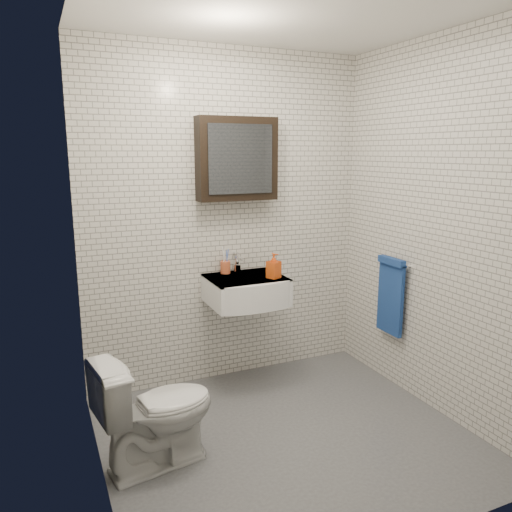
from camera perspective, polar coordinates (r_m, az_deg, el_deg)
The scene contains 9 objects.
ground at distance 3.33m, azimuth 3.54°, elevation -19.83°, with size 2.20×2.00×0.01m, color #494B50.
room_shell at distance 2.85m, azimuth 3.91°, elevation 6.03°, with size 2.22×2.02×2.51m.
washbasin at distance 3.66m, azimuth -0.94°, elevation -3.96°, with size 0.55×0.50×0.20m.
faucet at distance 3.80m, azimuth -2.11°, elevation -0.88°, with size 0.06×0.20×0.15m.
mirror_cabinet at distance 3.70m, azimuth -2.18°, elevation 11.01°, with size 0.60×0.15×0.60m.
towel_rail at distance 3.85m, azimuth 15.15°, elevation -4.06°, with size 0.09×0.30×0.58m.
toothbrush_cup at distance 3.77m, azimuth -3.52°, elevation -1.22°, with size 0.09×0.09×0.20m.
soap_bottle at distance 3.62m, azimuth 2.04°, elevation -1.12°, with size 0.08×0.08×0.18m, color orange.
toilet at distance 2.98m, azimuth -11.35°, elevation -16.86°, with size 0.37×0.66×0.67m, color white.
Camera 1 is at (-1.33, -2.51, 1.76)m, focal length 35.00 mm.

